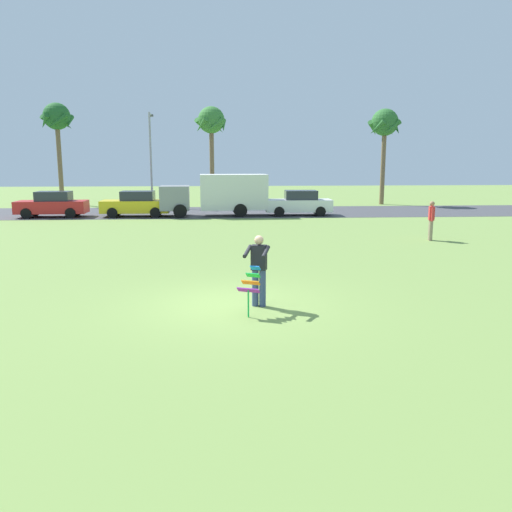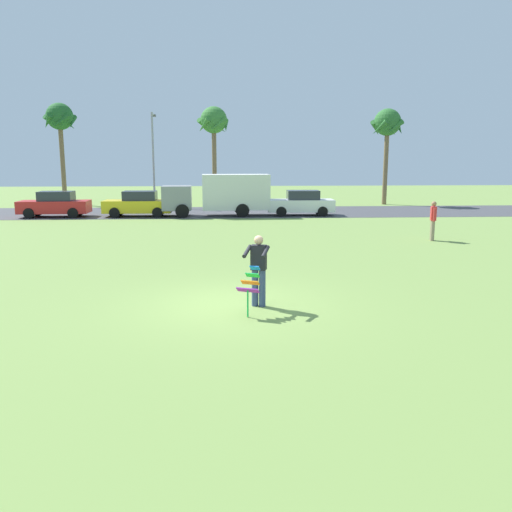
# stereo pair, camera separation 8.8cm
# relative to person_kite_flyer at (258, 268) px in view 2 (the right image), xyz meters

# --- Properties ---
(ground_plane) EXTENTS (120.00, 120.00, 0.00)m
(ground_plane) POSITION_rel_person_kite_flyer_xyz_m (-0.63, 0.17, -0.95)
(ground_plane) COLOR olive
(road_strip) EXTENTS (120.00, 8.00, 0.01)m
(road_strip) POSITION_rel_person_kite_flyer_xyz_m (-0.63, 23.25, -0.95)
(road_strip) COLOR #424247
(road_strip) RESTS_ON ground
(person_kite_flyer) EXTENTS (0.68, 0.75, 1.73)m
(person_kite_flyer) POSITION_rel_person_kite_flyer_xyz_m (0.00, 0.00, 0.00)
(person_kite_flyer) COLOR #384772
(person_kite_flyer) RESTS_ON ground
(kite_held) EXTENTS (0.58, 0.72, 1.10)m
(kite_held) POSITION_rel_person_kite_flyer_xyz_m (-0.24, -0.73, -0.22)
(kite_held) COLOR blue
(kite_held) RESTS_ON ground
(parked_car_red) EXTENTS (4.24, 1.92, 1.60)m
(parked_car_red) POSITION_rel_person_kite_flyer_xyz_m (-11.29, 20.85, -0.18)
(parked_car_red) COLOR red
(parked_car_red) RESTS_ON ground
(parked_car_yellow) EXTENTS (4.20, 1.84, 1.60)m
(parked_car_yellow) POSITION_rel_person_kite_flyer_xyz_m (-6.15, 20.85, -0.18)
(parked_car_yellow) COLOR yellow
(parked_car_yellow) RESTS_ON ground
(parked_truck_grey_van) EXTENTS (6.77, 2.28, 2.62)m
(parked_truck_grey_van) POSITION_rel_person_kite_flyer_xyz_m (-0.85, 20.84, 0.46)
(parked_truck_grey_van) COLOR gray
(parked_truck_grey_van) RESTS_ON ground
(parked_car_white) EXTENTS (4.24, 1.92, 1.60)m
(parked_car_white) POSITION_rel_person_kite_flyer_xyz_m (4.16, 20.84, -0.18)
(parked_car_white) COLOR white
(parked_car_white) RESTS_ON ground
(palm_tree_left_near) EXTENTS (2.58, 2.71, 7.96)m
(palm_tree_left_near) POSITION_rel_person_kite_flyer_xyz_m (-13.65, 30.95, 5.64)
(palm_tree_left_near) COLOR brown
(palm_tree_left_near) RESTS_ON ground
(palm_tree_right_near) EXTENTS (2.58, 2.71, 7.69)m
(palm_tree_right_near) POSITION_rel_person_kite_flyer_xyz_m (-1.49, 30.20, 5.38)
(palm_tree_right_near) COLOR brown
(palm_tree_right_near) RESTS_ON ground
(palm_tree_centre_far) EXTENTS (2.58, 2.71, 7.48)m
(palm_tree_centre_far) POSITION_rel_person_kite_flyer_xyz_m (12.12, 28.90, 5.19)
(palm_tree_centre_far) COLOR brown
(palm_tree_centre_far) RESTS_ON ground
(streetlight_pole) EXTENTS (0.24, 1.65, 7.00)m
(streetlight_pole) POSITION_rel_person_kite_flyer_xyz_m (-6.02, 27.93, 3.05)
(streetlight_pole) COLOR #9E9EA3
(streetlight_pole) RESTS_ON ground
(person_walker_near) EXTENTS (0.30, 0.56, 1.73)m
(person_walker_near) POSITION_rel_person_kite_flyer_xyz_m (8.36, 9.94, -0.02)
(person_walker_near) COLOR gray
(person_walker_near) RESTS_ON ground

